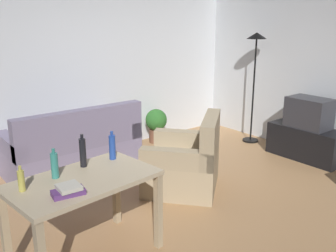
% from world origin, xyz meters
% --- Properties ---
extents(ground_plane, '(5.20, 4.40, 0.02)m').
position_xyz_m(ground_plane, '(0.00, 0.00, -0.01)').
color(ground_plane, tan).
extents(wall_rear, '(5.20, 0.10, 2.70)m').
position_xyz_m(wall_rear, '(0.00, 2.20, 1.35)').
color(wall_rear, silver).
rests_on(wall_rear, ground_plane).
extents(wall_right, '(0.10, 4.40, 2.70)m').
position_xyz_m(wall_right, '(2.60, 0.00, 1.35)').
color(wall_right, silver).
rests_on(wall_right, ground_plane).
extents(couch, '(1.74, 0.84, 0.92)m').
position_xyz_m(couch, '(-0.66, 1.59, 0.31)').
color(couch, gray).
rests_on(couch, ground_plane).
extents(tv_stand, '(0.44, 1.10, 0.48)m').
position_xyz_m(tv_stand, '(2.25, -0.10, 0.24)').
color(tv_stand, black).
rests_on(tv_stand, ground_plane).
extents(tv, '(0.41, 0.60, 0.44)m').
position_xyz_m(tv, '(2.25, -0.10, 0.70)').
color(tv, '#2D2D33').
rests_on(tv, tv_stand).
extents(torchiere_lamp, '(0.32, 0.32, 1.81)m').
position_xyz_m(torchiere_lamp, '(2.25, 0.94, 1.41)').
color(torchiere_lamp, black).
rests_on(torchiere_lamp, ground_plane).
extents(desk, '(1.27, 0.83, 0.76)m').
position_xyz_m(desk, '(-1.45, -0.31, 0.65)').
color(desk, '#C6B28E').
rests_on(desk, ground_plane).
extents(potted_plant, '(0.36, 0.36, 0.57)m').
position_xyz_m(potted_plant, '(0.96, 1.90, 0.33)').
color(potted_plant, brown).
rests_on(potted_plant, ground_plane).
extents(armchair, '(1.23, 1.22, 0.92)m').
position_xyz_m(armchair, '(0.17, 0.23, 0.32)').
color(armchair, tan).
rests_on(armchair, ground_plane).
extents(bottle_squat, '(0.05, 0.05, 0.21)m').
position_xyz_m(bottle_squat, '(-1.92, -0.24, 0.85)').
color(bottle_squat, '#BCB24C').
rests_on(bottle_squat, desk).
extents(bottle_tall, '(0.06, 0.06, 0.26)m').
position_xyz_m(bottle_tall, '(-1.62, -0.16, 0.87)').
color(bottle_tall, teal).
rests_on(bottle_tall, desk).
extents(bottle_dark, '(0.06, 0.06, 0.30)m').
position_xyz_m(bottle_dark, '(-1.32, -0.08, 0.89)').
color(bottle_dark, black).
rests_on(bottle_dark, desk).
extents(bottle_blue, '(0.06, 0.06, 0.27)m').
position_xyz_m(bottle_blue, '(-1.03, -0.08, 0.88)').
color(bottle_blue, '#2347A3').
rests_on(bottle_blue, desk).
extents(book_stack, '(0.26, 0.18, 0.07)m').
position_xyz_m(book_stack, '(-1.67, -0.52, 0.80)').
color(book_stack, '#593372').
rests_on(book_stack, desk).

